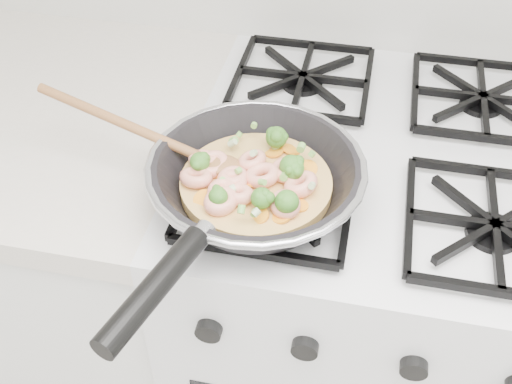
# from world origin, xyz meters

# --- Properties ---
(stove) EXTENTS (0.60, 0.60, 0.92)m
(stove) POSITION_xyz_m (0.00, 1.70, 0.46)
(stove) COLOR white
(stove) RESTS_ON ground
(skillet) EXTENTS (0.47, 0.45, 0.10)m
(skillet) POSITION_xyz_m (-0.17, 1.53, 0.96)
(skillet) COLOR black
(skillet) RESTS_ON stove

